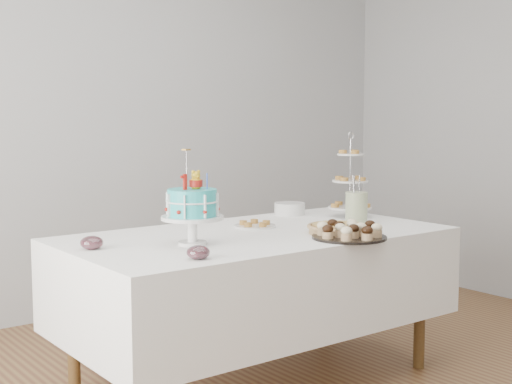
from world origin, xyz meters
TOP-DOWN VIEW (x-y plane):
  - walls at (0.00, 0.00)m, footprint 5.04×4.04m
  - table at (0.00, 0.30)m, footprint 1.92×1.02m
  - birthday_cake at (-0.43, 0.21)m, footprint 0.28×0.28m
  - cupcake_tray at (0.25, -0.10)m, footprint 0.36×0.36m
  - pie at (0.31, 0.03)m, footprint 0.31×0.31m
  - tiered_stand at (0.77, 0.42)m, footprint 0.25×0.25m
  - plate_stack at (0.55, 0.70)m, footprint 0.18×0.18m
  - pastry_plate at (0.10, 0.44)m, footprint 0.22×0.22m
  - jam_bowl_a at (-0.58, -0.08)m, footprint 0.10×0.10m
  - jam_bowl_b at (-0.84, 0.39)m, footprint 0.10×0.10m
  - utensil_pitcher at (0.60, 0.20)m, footprint 0.12×0.12m

SIDE VIEW (x-z plane):
  - table at x=0.00m, z-range 0.16..0.93m
  - pastry_plate at x=0.10m, z-range 0.77..0.80m
  - jam_bowl_a at x=-0.58m, z-range 0.77..0.83m
  - pie at x=0.31m, z-range 0.77..0.82m
  - jam_bowl_b at x=-0.84m, z-range 0.77..0.83m
  - plate_stack at x=0.55m, z-range 0.77..0.84m
  - cupcake_tray at x=0.25m, z-range 0.77..0.85m
  - utensil_pitcher at x=0.60m, z-range 0.73..1.00m
  - birthday_cake at x=-0.43m, z-range 0.67..1.11m
  - tiered_stand at x=0.77m, z-range 0.73..1.22m
  - walls at x=0.00m, z-range 0.00..2.70m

